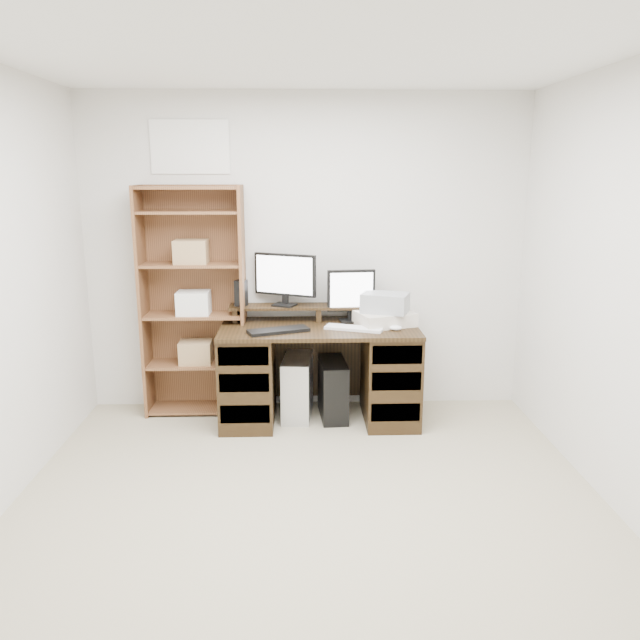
{
  "coord_description": "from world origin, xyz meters",
  "views": [
    {
      "loc": [
        -0.04,
        -2.96,
        1.9
      ],
      "look_at": [
        0.09,
        1.43,
        0.85
      ],
      "focal_mm": 35.0,
      "sensor_mm": 36.0,
      "label": 1
    }
  ],
  "objects_px": {
    "desk": "(319,371)",
    "tower_silver": "(297,387)",
    "printer": "(385,318)",
    "monitor_wide": "(285,277)",
    "monitor_small": "(351,294)",
    "tower_black": "(333,389)",
    "bookshelf": "(194,300)"
  },
  "relations": [
    {
      "from": "printer",
      "to": "tower_silver",
      "type": "bearing_deg",
      "value": 156.59
    },
    {
      "from": "bookshelf",
      "to": "tower_silver",
      "type": "bearing_deg",
      "value": -9.9
    },
    {
      "from": "tower_silver",
      "to": "printer",
      "type": "bearing_deg",
      "value": 1.08
    },
    {
      "from": "monitor_wide",
      "to": "monitor_small",
      "type": "xyz_separation_m",
      "value": [
        0.51,
        -0.06,
        -0.13
      ]
    },
    {
      "from": "desk",
      "to": "printer",
      "type": "bearing_deg",
      "value": 2.86
    },
    {
      "from": "desk",
      "to": "printer",
      "type": "distance_m",
      "value": 0.65
    },
    {
      "from": "printer",
      "to": "tower_black",
      "type": "relative_size",
      "value": 0.88
    },
    {
      "from": "printer",
      "to": "desk",
      "type": "bearing_deg",
      "value": 163.45
    },
    {
      "from": "monitor_wide",
      "to": "tower_black",
      "type": "bearing_deg",
      "value": 0.11
    },
    {
      "from": "desk",
      "to": "monitor_small",
      "type": "bearing_deg",
      "value": 30.88
    },
    {
      "from": "desk",
      "to": "tower_black",
      "type": "xyz_separation_m",
      "value": [
        0.11,
        0.04,
        -0.16
      ]
    },
    {
      "from": "monitor_small",
      "to": "tower_silver",
      "type": "xyz_separation_m",
      "value": [
        -0.42,
        -0.08,
        -0.73
      ]
    },
    {
      "from": "monitor_small",
      "to": "monitor_wide",
      "type": "bearing_deg",
      "value": 168.05
    },
    {
      "from": "monitor_wide",
      "to": "printer",
      "type": "xyz_separation_m",
      "value": [
        0.76,
        -0.18,
        -0.3
      ]
    },
    {
      "from": "monitor_wide",
      "to": "tower_silver",
      "type": "distance_m",
      "value": 0.87
    },
    {
      "from": "monitor_small",
      "to": "printer",
      "type": "distance_m",
      "value": 0.33
    },
    {
      "from": "tower_black",
      "to": "tower_silver",
      "type": "bearing_deg",
      "value": 169.62
    },
    {
      "from": "monitor_small",
      "to": "bookshelf",
      "type": "relative_size",
      "value": 0.23
    },
    {
      "from": "desk",
      "to": "monitor_wide",
      "type": "height_order",
      "value": "monitor_wide"
    },
    {
      "from": "printer",
      "to": "tower_black",
      "type": "xyz_separation_m",
      "value": [
        -0.39,
        0.02,
        -0.57
      ]
    },
    {
      "from": "desk",
      "to": "tower_silver",
      "type": "height_order",
      "value": "desk"
    },
    {
      "from": "monitor_wide",
      "to": "bookshelf",
      "type": "relative_size",
      "value": 0.27
    },
    {
      "from": "printer",
      "to": "tower_black",
      "type": "distance_m",
      "value": 0.7
    },
    {
      "from": "tower_silver",
      "to": "tower_black",
      "type": "relative_size",
      "value": 1.03
    },
    {
      "from": "desk",
      "to": "tower_silver",
      "type": "relative_size",
      "value": 3.12
    },
    {
      "from": "tower_silver",
      "to": "tower_black",
      "type": "xyz_separation_m",
      "value": [
        0.28,
        -0.03,
        -0.01
      ]
    },
    {
      "from": "monitor_small",
      "to": "tower_black",
      "type": "distance_m",
      "value": 0.77
    },
    {
      "from": "tower_silver",
      "to": "tower_black",
      "type": "distance_m",
      "value": 0.28
    },
    {
      "from": "monitor_small",
      "to": "desk",
      "type": "bearing_deg",
      "value": -154.8
    },
    {
      "from": "desk",
      "to": "monitor_wide",
      "type": "bearing_deg",
      "value": 141.29
    },
    {
      "from": "tower_black",
      "to": "bookshelf",
      "type": "xyz_separation_m",
      "value": [
        -1.08,
        0.17,
        0.69
      ]
    },
    {
      "from": "monitor_wide",
      "to": "tower_silver",
      "type": "height_order",
      "value": "monitor_wide"
    }
  ]
}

